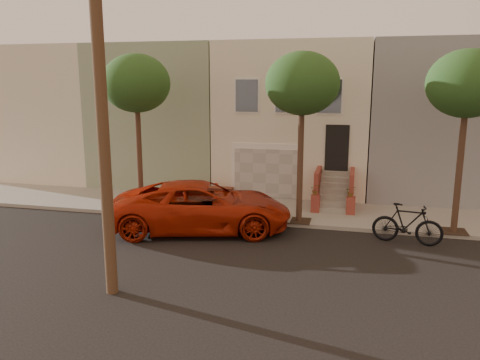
# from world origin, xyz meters

# --- Properties ---
(ground) EXTENTS (90.00, 90.00, 0.00)m
(ground) POSITION_xyz_m (0.00, 0.00, 0.00)
(ground) COLOR black
(ground) RESTS_ON ground
(sidewalk) EXTENTS (40.00, 3.70, 0.15)m
(sidewalk) POSITION_xyz_m (0.00, 5.35, 0.07)
(sidewalk) COLOR gray
(sidewalk) RESTS_ON ground
(house_row) EXTENTS (33.10, 11.70, 7.00)m
(house_row) POSITION_xyz_m (0.00, 11.19, 3.64)
(house_row) COLOR beige
(house_row) RESTS_ON sidewalk
(tree_left) EXTENTS (2.70, 2.57, 6.30)m
(tree_left) POSITION_xyz_m (-5.50, 3.90, 5.26)
(tree_left) COLOR #2D2116
(tree_left) RESTS_ON sidewalk
(tree_mid) EXTENTS (2.70, 2.57, 6.30)m
(tree_mid) POSITION_xyz_m (1.00, 3.90, 5.26)
(tree_mid) COLOR #2D2116
(tree_mid) RESTS_ON sidewalk
(tree_right) EXTENTS (2.70, 2.57, 6.30)m
(tree_right) POSITION_xyz_m (6.50, 3.90, 5.26)
(tree_right) COLOR #2D2116
(tree_right) RESTS_ON sidewalk
(pickup_truck) EXTENTS (6.99, 4.53, 1.79)m
(pickup_truck) POSITION_xyz_m (-2.37, 2.39, 0.90)
(pickup_truck) COLOR #AB2009
(pickup_truck) RESTS_ON ground
(motorcycle) EXTENTS (2.36, 0.99, 1.38)m
(motorcycle) POSITION_xyz_m (4.79, 2.60, 0.69)
(motorcycle) COLOR black
(motorcycle) RESTS_ON ground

